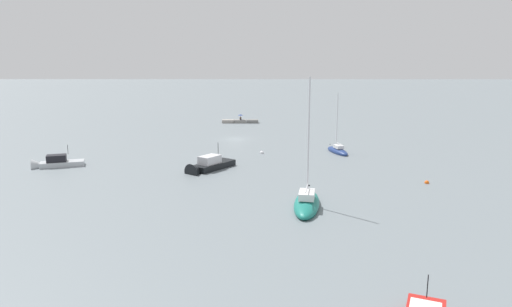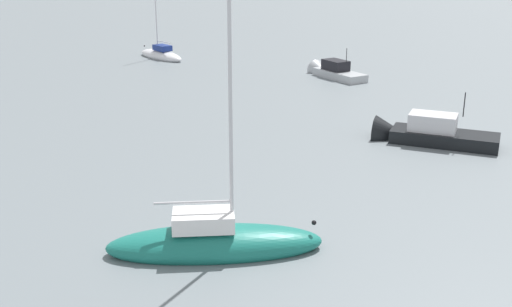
# 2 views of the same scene
# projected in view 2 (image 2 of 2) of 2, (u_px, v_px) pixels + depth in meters

# --- Properties ---
(sailboat_white_near) EXTENTS (7.66, 5.27, 9.98)m
(sailboat_white_near) POSITION_uv_depth(u_px,v_px,m) (161.00, 55.00, 68.92)
(sailboat_white_near) COLOR silver
(sailboat_white_near) RESTS_ON ground_plane
(sailboat_teal_far) EXTENTS (3.83, 9.00, 13.25)m
(sailboat_teal_far) POSITION_uv_depth(u_px,v_px,m) (214.00, 242.00, 25.03)
(sailboat_teal_far) COLOR #197266
(sailboat_teal_far) RESTS_ON ground_plane
(motorboat_grey_near) EXTENTS (6.93, 3.96, 3.72)m
(motorboat_grey_near) POSITION_uv_depth(u_px,v_px,m) (333.00, 73.00, 59.08)
(motorboat_grey_near) COLOR #ADB2B7
(motorboat_grey_near) RESTS_ON ground_plane
(motorboat_black_far) EXTENTS (6.36, 7.48, 4.26)m
(motorboat_black_far) POSITION_uv_depth(u_px,v_px,m) (424.00, 135.00, 39.18)
(motorboat_black_far) COLOR black
(motorboat_black_far) RESTS_ON ground_plane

